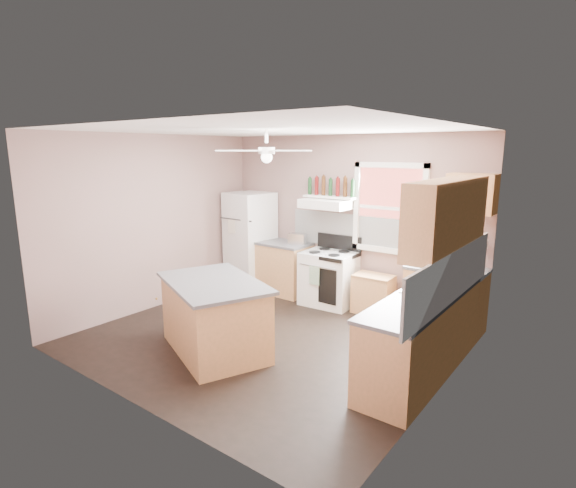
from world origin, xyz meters
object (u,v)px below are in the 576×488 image
Objects in this scene: toaster at (297,239)px; stove at (329,278)px; refrigerator at (250,240)px; island at (215,318)px; cart at (373,295)px.

toaster is 0.33× the size of stove.
toaster is at bearing 11.36° from refrigerator.
island is at bearing -98.96° from stove.
stove is at bearing -177.32° from cart.
refrigerator reaches higher than island.
toaster is (1.00, 0.06, 0.13)m from refrigerator.
refrigerator is 1.01m from toaster.
stove is 1.48× the size of cart.
stove is 2.33m from island.
island is at bearing -49.79° from refrigerator.
stove is at bearing 108.39° from island.
refrigerator is 6.13× the size of toaster.
island is (0.47, -2.39, -0.56)m from toaster.
toaster is 0.88m from stove.
toaster is 1.60m from cart.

